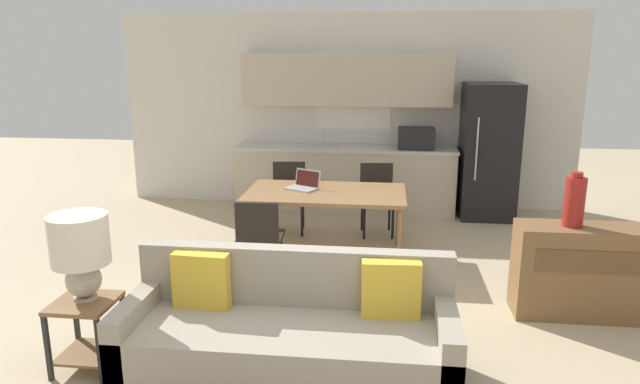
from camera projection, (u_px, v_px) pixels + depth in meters
ground_plane at (297, 378)px, 3.93m from camera, size 20.00×20.00×0.00m
wall_back at (347, 111)px, 8.06m from camera, size 6.40×0.07×2.70m
kitchen_counter at (346, 150)px, 7.89m from camera, size 3.03×0.65×2.15m
refrigerator at (488, 151)px, 7.55m from camera, size 0.70×0.78×1.78m
dining_table at (326, 196)px, 6.10m from camera, size 1.69×0.98×0.73m
couch at (290, 330)px, 3.90m from camera, size 2.24×0.80×0.84m
side_table at (86, 324)px, 3.98m from camera, size 0.41×0.41×0.51m
table_lamp at (80, 248)px, 3.89m from camera, size 0.40×0.40×0.61m
credenza at (584, 271)px, 4.77m from camera, size 1.13×0.40×0.79m
vase at (574, 201)px, 4.65m from camera, size 0.16×0.16×0.45m
dining_chair_far_right at (377, 194)px, 6.91m from camera, size 0.47×0.47×0.85m
dining_chair_near_left at (260, 235)px, 5.38m from camera, size 0.44×0.44×0.85m
dining_chair_far_left at (289, 192)px, 7.00m from camera, size 0.46×0.46×0.85m
laptop at (304, 184)px, 6.20m from camera, size 0.40×0.37×0.20m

